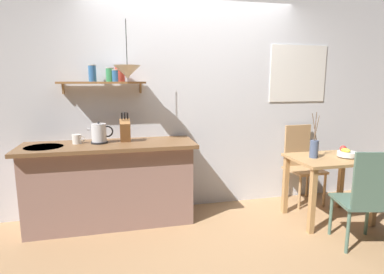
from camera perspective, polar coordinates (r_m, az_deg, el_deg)
name	(u,v)px	position (r m, az deg, el deg)	size (l,w,h in m)	color
ground_plane	(206,225)	(3.63, 2.55, -15.57)	(14.00, 14.00, 0.00)	#A87F56
back_wall	(209,99)	(3.96, 2.99, 6.93)	(6.80, 0.11, 2.70)	silver
kitchen_counter	(111,183)	(3.63, -14.36, -8.03)	(1.83, 0.63, 0.91)	gray
wall_shelf	(108,78)	(3.63, -14.91, 10.27)	(0.93, 0.20, 0.31)	#9E6B3D
dining_table	(330,169)	(3.90, 23.49, -5.33)	(0.86, 0.63, 0.73)	tan
dining_chair_near	(366,196)	(3.39, 28.81, -9.29)	(0.52, 0.52, 0.96)	#4C6B5B
dining_chair_far	(301,161)	(4.38, 19.00, -4.09)	(0.43, 0.43, 1.00)	tan
fruit_bowl	(346,153)	(3.93, 26.02, -2.61)	(0.21, 0.21, 0.13)	silver
twig_vase	(314,148)	(3.75, 21.09, -1.92)	(0.09, 0.09, 0.51)	#475675
electric_kettle	(99,134)	(3.53, -16.33, 0.60)	(0.26, 0.18, 0.23)	black
knife_block	(125,130)	(3.55, -11.94, 1.24)	(0.11, 0.21, 0.33)	#9E6B3D
coffee_mug_by_sink	(77,139)	(3.58, -19.97, -0.36)	(0.13, 0.09, 0.10)	white
pendant_lamp	(127,71)	(3.42, -11.54, 11.47)	(0.28, 0.28, 0.59)	black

